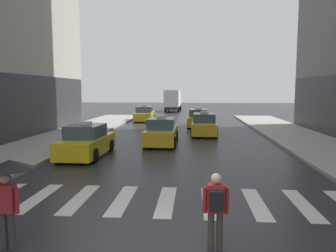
{
  "coord_description": "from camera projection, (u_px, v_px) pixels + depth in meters",
  "views": [
    {
      "loc": [
        0.79,
        -6.52,
        3.37
      ],
      "look_at": [
        -0.33,
        8.0,
        1.75
      ],
      "focal_mm": 34.62,
      "sensor_mm": 36.0,
      "label": 1
    }
  ],
  "objects": [
    {
      "name": "ground_plane",
      "position": [
        155.0,
        249.0,
        6.9
      ],
      "size": [
        160.0,
        160.0,
        0.0
      ],
      "primitive_type": "plane",
      "color": "#26262B"
    },
    {
      "name": "crosswalk_markings",
      "position": [
        166.0,
        201.0,
        9.87
      ],
      "size": [
        11.3,
        2.8,
        0.01
      ],
      "color": "silver",
      "rests_on": "ground"
    },
    {
      "name": "taxi_lead",
      "position": [
        87.0,
        142.0,
        16.5
      ],
      "size": [
        2.01,
        4.58,
        1.8
      ],
      "color": "yellow",
      "rests_on": "ground"
    },
    {
      "name": "taxi_second",
      "position": [
        161.0,
        132.0,
        20.28
      ],
      "size": [
        1.93,
        4.54,
        1.8
      ],
      "color": "gold",
      "rests_on": "ground"
    },
    {
      "name": "taxi_third",
      "position": [
        204.0,
        125.0,
        24.45
      ],
      "size": [
        2.01,
        4.58,
        1.8
      ],
      "color": "gold",
      "rests_on": "ground"
    },
    {
      "name": "taxi_fourth",
      "position": [
        198.0,
        119.0,
        29.68
      ],
      "size": [
        2.04,
        4.59,
        1.8
      ],
      "color": "gold",
      "rests_on": "ground"
    },
    {
      "name": "taxi_fifth",
      "position": [
        144.0,
        115.0,
        35.01
      ],
      "size": [
        2.01,
        4.58,
        1.8
      ],
      "color": "gold",
      "rests_on": "ground"
    },
    {
      "name": "box_truck",
      "position": [
        173.0,
        100.0,
        50.93
      ],
      "size": [
        2.41,
        7.59,
        3.35
      ],
      "color": "#2D2D2D",
      "rests_on": "ground"
    },
    {
      "name": "pedestrian_with_umbrella",
      "position": [
        9.0,
        180.0,
        6.72
      ],
      "size": [
        0.96,
        0.96,
        1.94
      ],
      "color": "#333338",
      "rests_on": "ground"
    },
    {
      "name": "pedestrian_with_backpack",
      "position": [
        216.0,
        205.0,
        6.75
      ],
      "size": [
        0.55,
        0.43,
        1.65
      ],
      "color": "#473D33",
      "rests_on": "ground"
    }
  ]
}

